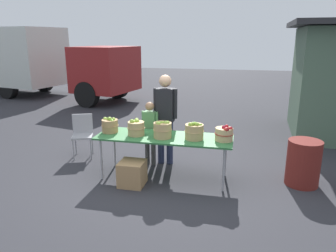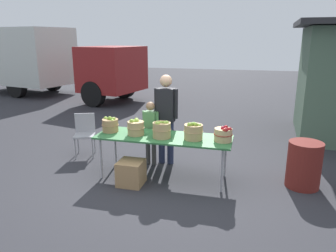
% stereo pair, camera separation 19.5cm
% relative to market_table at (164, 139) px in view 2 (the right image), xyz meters
% --- Properties ---
extents(ground_plane, '(40.00, 40.00, 0.00)m').
position_rel_market_table_xyz_m(ground_plane, '(0.00, 0.00, -0.71)').
color(ground_plane, '#2D2D33').
extents(market_table, '(2.30, 0.76, 0.75)m').
position_rel_market_table_xyz_m(market_table, '(0.00, 0.00, 0.00)').
color(market_table, '#2D6B38').
rests_on(market_table, ground).
extents(apple_basket_green_0, '(0.30, 0.30, 0.28)m').
position_rel_market_table_xyz_m(apple_basket_green_0, '(-0.99, 0.03, 0.17)').
color(apple_basket_green_0, '#A87F51').
rests_on(apple_basket_green_0, market_table).
extents(apple_basket_green_1, '(0.30, 0.30, 0.29)m').
position_rel_market_table_xyz_m(apple_basket_green_1, '(-0.48, -0.03, 0.17)').
color(apple_basket_green_1, tan).
rests_on(apple_basket_green_1, market_table).
extents(apple_basket_green_2, '(0.32, 0.32, 0.30)m').
position_rel_market_table_xyz_m(apple_basket_green_2, '(-0.01, -0.07, 0.18)').
color(apple_basket_green_2, tan).
rests_on(apple_basket_green_2, market_table).
extents(apple_basket_green_3, '(0.32, 0.32, 0.30)m').
position_rel_market_table_xyz_m(apple_basket_green_3, '(0.52, -0.03, 0.17)').
color(apple_basket_green_3, tan).
rests_on(apple_basket_green_3, market_table).
extents(apple_basket_red_0, '(0.31, 0.31, 0.26)m').
position_rel_market_table_xyz_m(apple_basket_red_0, '(1.00, -0.01, 0.16)').
color(apple_basket_red_0, tan).
rests_on(apple_basket_red_0, market_table).
extents(vendor_adult, '(0.45, 0.23, 1.71)m').
position_rel_market_table_xyz_m(vendor_adult, '(-0.13, 0.65, 0.30)').
color(vendor_adult, '#262D4C').
rests_on(vendor_adult, ground).
extents(child_customer, '(0.32, 0.18, 1.22)m').
position_rel_market_table_xyz_m(child_customer, '(-0.40, 0.52, 0.01)').
color(child_customer, '#3F3F3F').
rests_on(child_customer, ground).
extents(box_truck, '(7.98, 3.75, 2.75)m').
position_rel_market_table_xyz_m(box_truck, '(-7.13, 6.76, 0.78)').
color(box_truck, silver).
rests_on(box_truck, ground).
extents(folding_chair, '(0.52, 0.52, 0.86)m').
position_rel_market_table_xyz_m(folding_chair, '(-1.87, 0.67, -0.20)').
color(folding_chair, '#99999E').
rests_on(folding_chair, ground).
extents(trash_barrel, '(0.54, 0.54, 0.76)m').
position_rel_market_table_xyz_m(trash_barrel, '(2.29, 0.23, -0.33)').
color(trash_barrel, maroon).
rests_on(trash_barrel, ground).
extents(produce_crate, '(0.41, 0.41, 0.41)m').
position_rel_market_table_xyz_m(produce_crate, '(-0.45, -0.40, -0.51)').
color(produce_crate, '#A87F51').
rests_on(produce_crate, ground).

